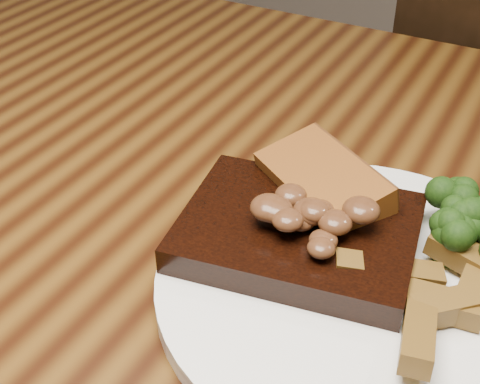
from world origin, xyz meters
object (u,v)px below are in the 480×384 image
at_px(garlic_bread, 321,201).
at_px(potato_wedges, 444,290).
at_px(dining_table, 251,287).
at_px(steak, 298,234).
at_px(plate, 360,287).

distance_m(garlic_bread, potato_wedges, 0.13).
distance_m(dining_table, potato_wedges, 0.22).
xyz_separation_m(steak, garlic_bread, (-0.00, 0.05, -0.00)).
xyz_separation_m(steak, potato_wedges, (0.12, -0.01, -0.00)).
height_order(steak, garlic_bread, steak).
relative_size(plate, steak, 1.71).
bearing_deg(plate, potato_wedges, 6.34).
relative_size(steak, garlic_bread, 1.58).
relative_size(garlic_bread, potato_wedges, 1.12).
distance_m(plate, potato_wedges, 0.06).
bearing_deg(potato_wedges, garlic_bread, 154.77).
bearing_deg(plate, garlic_bread, 133.93).
bearing_deg(steak, plate, -21.74).
distance_m(steak, garlic_bread, 0.05).
height_order(plate, potato_wedges, potato_wedges).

